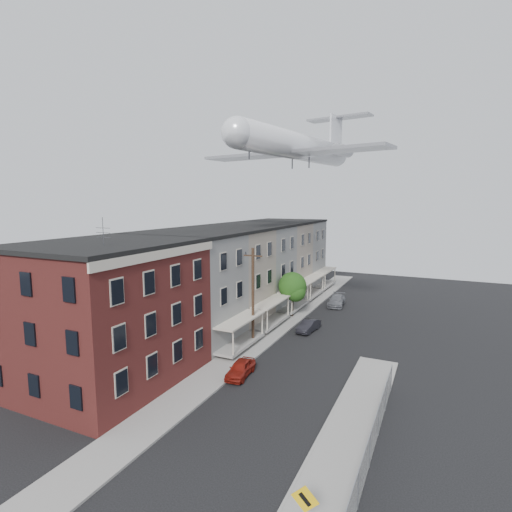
{
  "coord_description": "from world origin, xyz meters",
  "views": [
    {
      "loc": [
        9.61,
        -13.89,
        13.14
      ],
      "look_at": [
        -0.77,
        8.33,
        9.77
      ],
      "focal_mm": 28.0,
      "sensor_mm": 36.0,
      "label": 1
    }
  ],
  "objects_px": {
    "warning_sign": "(305,508)",
    "car_mid": "(309,326)",
    "utility_pole": "(253,295)",
    "car_near": "(240,368)",
    "street_tree": "(293,288)",
    "airplane": "(299,147)",
    "car_far": "(337,301)"
  },
  "relations": [
    {
      "from": "street_tree",
      "to": "car_far",
      "type": "height_order",
      "value": "street_tree"
    },
    {
      "from": "utility_pole",
      "to": "car_near",
      "type": "xyz_separation_m",
      "value": [
        2.0,
        -6.39,
        -4.07
      ]
    },
    {
      "from": "street_tree",
      "to": "car_far",
      "type": "bearing_deg",
      "value": 65.21
    },
    {
      "from": "car_far",
      "to": "airplane",
      "type": "xyz_separation_m",
      "value": [
        -3.3,
        -5.76,
        18.48
      ]
    },
    {
      "from": "car_mid",
      "to": "car_far",
      "type": "bearing_deg",
      "value": 96.34
    },
    {
      "from": "car_near",
      "to": "car_mid",
      "type": "relative_size",
      "value": 0.99
    },
    {
      "from": "utility_pole",
      "to": "car_mid",
      "type": "height_order",
      "value": "utility_pole"
    },
    {
      "from": "warning_sign",
      "to": "airplane",
      "type": "distance_m",
      "value": 36.56
    },
    {
      "from": "street_tree",
      "to": "airplane",
      "type": "bearing_deg",
      "value": 90.0
    },
    {
      "from": "airplane",
      "to": "car_far",
      "type": "bearing_deg",
      "value": 60.18
    },
    {
      "from": "warning_sign",
      "to": "street_tree",
      "type": "xyz_separation_m",
      "value": [
        -10.87,
        28.95,
        1.57
      ]
    },
    {
      "from": "warning_sign",
      "to": "utility_pole",
      "type": "relative_size",
      "value": 0.31
    },
    {
      "from": "warning_sign",
      "to": "car_mid",
      "type": "relative_size",
      "value": 0.78
    },
    {
      "from": "car_mid",
      "to": "street_tree",
      "type": "bearing_deg",
      "value": 134.91
    },
    {
      "from": "car_near",
      "to": "car_far",
      "type": "bearing_deg",
      "value": 81.01
    },
    {
      "from": "warning_sign",
      "to": "street_tree",
      "type": "bearing_deg",
      "value": 110.58
    },
    {
      "from": "utility_pole",
      "to": "airplane",
      "type": "distance_m",
      "value": 18.37
    },
    {
      "from": "car_mid",
      "to": "airplane",
      "type": "xyz_separation_m",
      "value": [
        -3.15,
        5.45,
        18.56
      ]
    },
    {
      "from": "car_far",
      "to": "car_near",
      "type": "bearing_deg",
      "value": -99.55
    },
    {
      "from": "warning_sign",
      "to": "street_tree",
      "type": "distance_m",
      "value": 30.96
    },
    {
      "from": "street_tree",
      "to": "car_mid",
      "type": "height_order",
      "value": "street_tree"
    },
    {
      "from": "utility_pole",
      "to": "car_near",
      "type": "relative_size",
      "value": 2.53
    },
    {
      "from": "car_near",
      "to": "airplane",
      "type": "height_order",
      "value": "airplane"
    },
    {
      "from": "warning_sign",
      "to": "car_mid",
      "type": "distance_m",
      "value": 26.09
    },
    {
      "from": "airplane",
      "to": "utility_pole",
      "type": "bearing_deg",
      "value": -91.66
    },
    {
      "from": "warning_sign",
      "to": "utility_pole",
      "type": "xyz_separation_m",
      "value": [
        -11.2,
        19.03,
        2.79
      ]
    },
    {
      "from": "car_mid",
      "to": "car_near",
      "type": "bearing_deg",
      "value": -89.71
    },
    {
      "from": "utility_pole",
      "to": "car_far",
      "type": "relative_size",
      "value": 1.96
    },
    {
      "from": "warning_sign",
      "to": "car_mid",
      "type": "bearing_deg",
      "value": 107.25
    },
    {
      "from": "utility_pole",
      "to": "car_mid",
      "type": "distance_m",
      "value": 7.95
    },
    {
      "from": "car_near",
      "to": "car_mid",
      "type": "bearing_deg",
      "value": 78.13
    },
    {
      "from": "utility_pole",
      "to": "street_tree",
      "type": "relative_size",
      "value": 1.73
    }
  ]
}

